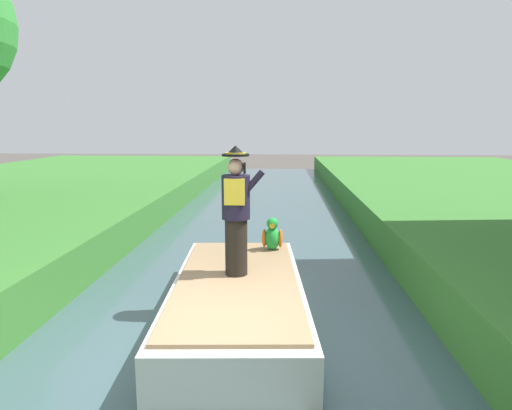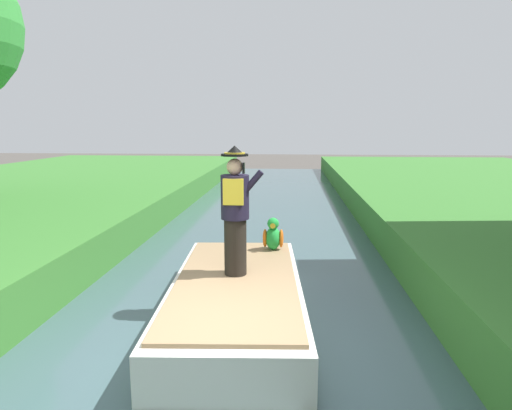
# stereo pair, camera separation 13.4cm
# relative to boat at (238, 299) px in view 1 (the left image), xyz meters

# --- Properties ---
(ground_plane) EXTENTS (80.00, 80.00, 0.00)m
(ground_plane) POSITION_rel_boat_xyz_m (0.00, -1.49, -0.40)
(ground_plane) COLOR #4C4742
(canal_water) EXTENTS (5.37, 48.00, 0.10)m
(canal_water) POSITION_rel_boat_xyz_m (0.00, -1.49, -0.35)
(canal_water) COLOR #3D565B
(canal_water) RESTS_ON ground
(boat) EXTENTS (2.05, 4.30, 0.61)m
(boat) POSITION_rel_boat_xyz_m (0.00, 0.00, 0.00)
(boat) COLOR silver
(boat) RESTS_ON canal_water
(person_pirate) EXTENTS (0.61, 0.42, 1.85)m
(person_pirate) POSITION_rel_boat_xyz_m (-0.03, 0.18, 1.23)
(person_pirate) COLOR black
(person_pirate) RESTS_ON boat
(parrot_plush) EXTENTS (0.36, 0.35, 0.57)m
(parrot_plush) POSITION_rel_boat_xyz_m (0.46, 1.51, 0.55)
(parrot_plush) COLOR green
(parrot_plush) RESTS_ON boat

